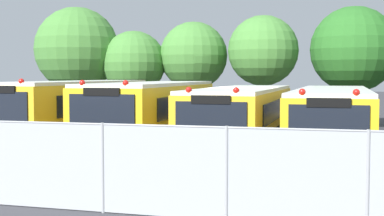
# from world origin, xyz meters

# --- Properties ---
(ground_plane) EXTENTS (160.00, 160.00, 0.00)m
(ground_plane) POSITION_xyz_m (0.00, 0.00, 0.00)
(ground_plane) COLOR #38383D
(school_bus_0) EXTENTS (2.57, 10.06, 2.74)m
(school_bus_0) POSITION_xyz_m (-6.84, 0.09, 1.44)
(school_bus_0) COLOR yellow
(school_bus_0) RESTS_ON ground_plane
(school_bus_1) EXTENTS (2.86, 10.22, 2.71)m
(school_bus_1) POSITION_xyz_m (-3.40, -0.14, 1.42)
(school_bus_1) COLOR yellow
(school_bus_1) RESTS_ON ground_plane
(school_bus_2) EXTENTS (2.60, 10.56, 2.52)m
(school_bus_2) POSITION_xyz_m (0.10, -0.13, 1.33)
(school_bus_2) COLOR yellow
(school_bus_2) RESTS_ON ground_plane
(school_bus_3) EXTENTS (2.54, 11.63, 2.50)m
(school_bus_3) POSITION_xyz_m (3.31, -0.08, 1.32)
(school_bus_3) COLOR yellow
(school_bus_3) RESTS_ON ground_plane
(tree_0) EXTENTS (4.90, 4.90, 6.82)m
(tree_0) POSITION_xyz_m (-11.43, 9.01, 4.41)
(tree_0) COLOR #4C3823
(tree_0) RESTS_ON ground_plane
(tree_1) EXTENTS (3.66, 3.66, 5.40)m
(tree_1) POSITION_xyz_m (-7.93, 9.45, 3.64)
(tree_1) COLOR #4C3823
(tree_1) RESTS_ON ground_plane
(tree_2) EXTENTS (3.89, 3.89, 5.92)m
(tree_2) POSITION_xyz_m (-4.63, 10.22, 3.94)
(tree_2) COLOR #4C3823
(tree_2) RESTS_ON ground_plane
(tree_3) EXTENTS (3.85, 3.85, 6.12)m
(tree_3) POSITION_xyz_m (-0.64, 9.83, 4.13)
(tree_3) COLOR #4C3823
(tree_3) RESTS_ON ground_plane
(tree_4) EXTENTS (4.55, 4.55, 6.48)m
(tree_4) POSITION_xyz_m (4.08, 10.10, 4.30)
(tree_4) COLOR #4C3823
(tree_4) RESTS_ON ground_plane
(chainlink_fence) EXTENTS (18.32, 0.07, 1.87)m
(chainlink_fence) POSITION_xyz_m (0.22, -9.76, 0.97)
(chainlink_fence) COLOR #9EA0A3
(chainlink_fence) RESTS_ON ground_plane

